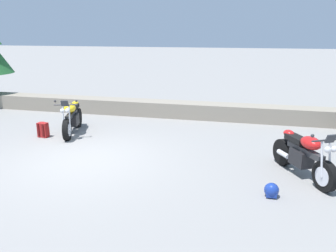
{
  "coord_description": "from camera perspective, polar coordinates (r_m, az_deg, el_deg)",
  "views": [
    {
      "loc": [
        3.8,
        -7.18,
        3.06
      ],
      "look_at": [
        1.79,
        1.2,
        0.65
      ],
      "focal_mm": 36.37,
      "sensor_mm": 36.0,
      "label": 1
    }
  ],
  "objects": [
    {
      "name": "rider_backpack",
      "position": [
        10.79,
        -20.2,
        -0.49
      ],
      "size": [
        0.31,
        0.28,
        0.47
      ],
      "color": "#A31E1E",
      "rests_on": "ground"
    },
    {
      "name": "ground_plane",
      "position": [
        8.68,
        -13.54,
        -5.47
      ],
      "size": [
        120.0,
        120.0,
        0.0
      ],
      "primitive_type": "plane",
      "color": "gray"
    },
    {
      "name": "motorcycle_yellow_near_left",
      "position": [
        10.86,
        -15.82,
        1.3
      ],
      "size": [
        0.9,
        2.02,
        1.18
      ],
      "color": "black",
      "rests_on": "ground"
    },
    {
      "name": "rider_helmet",
      "position": [
        6.87,
        16.96,
        -10.28
      ],
      "size": [
        0.28,
        0.28,
        0.28
      ],
      "color": "navy",
      "rests_on": "ground"
    },
    {
      "name": "motorcycle_red_centre",
      "position": [
        7.86,
        21.79,
        -4.66
      ],
      "size": [
        1.16,
        1.89,
        1.18
      ],
      "color": "black",
      "rests_on": "ground"
    },
    {
      "name": "stone_wall",
      "position": [
        12.87,
        -4.03,
        3.09
      ],
      "size": [
        36.0,
        0.8,
        0.55
      ],
      "primitive_type": "cube",
      "color": "gray",
      "rests_on": "ground"
    }
  ]
}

